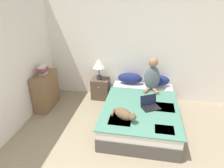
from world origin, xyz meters
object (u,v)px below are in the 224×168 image
at_px(cat_tabby, 124,114).
at_px(pillow_near, 130,78).
at_px(bed, 140,112).
at_px(bookshelf, 46,91).
at_px(nightstand, 101,88).
at_px(book_stack_top, 43,70).
at_px(laptop_open, 150,105).
at_px(table_lamp, 99,64).
at_px(pillow_far, 157,80).
at_px(person_sitting, 152,76).

bearing_deg(cat_tabby, pillow_near, 124.57).
height_order(bed, pillow_near, pillow_near).
height_order(cat_tabby, bookshelf, bookshelf).
xyz_separation_m(bed, nightstand, (-1.05, 0.86, 0.04)).
xyz_separation_m(pillow_near, book_stack_top, (-1.87, -0.67, 0.34)).
height_order(laptop_open, table_lamp, table_lamp).
bearing_deg(pillow_far, person_sitting, -114.79).
relative_size(pillow_near, book_stack_top, 2.30).
xyz_separation_m(pillow_near, pillow_far, (0.64, 0.00, 0.00)).
bearing_deg(bookshelf, pillow_far, 14.90).
bearing_deg(bed, table_lamp, 141.10).
relative_size(pillow_far, cat_tabby, 1.27).
bearing_deg(bed, cat_tabby, -113.75).
bearing_deg(pillow_near, laptop_open, -64.67).
bearing_deg(pillow_near, cat_tabby, -88.21).
bearing_deg(bed, person_sitting, 72.95).
xyz_separation_m(pillow_near, table_lamp, (-0.75, -0.04, 0.32)).
xyz_separation_m(laptop_open, book_stack_top, (-2.36, 0.38, 0.43)).
height_order(laptop_open, bookshelf, bookshelf).
xyz_separation_m(person_sitting, bookshelf, (-2.38, -0.40, -0.38)).
xyz_separation_m(bed, bookshelf, (-2.19, 0.24, 0.19)).
height_order(person_sitting, cat_tabby, person_sitting).
bearing_deg(bookshelf, nightstand, 28.86).
bearing_deg(pillow_near, bookshelf, -160.37).
bearing_deg(book_stack_top, pillow_near, 19.67).
relative_size(pillow_near, pillow_far, 1.00).
height_order(pillow_near, table_lamp, table_lamp).
xyz_separation_m(pillow_near, nightstand, (-0.73, -0.04, -0.32)).
distance_m(bed, book_stack_top, 2.31).
xyz_separation_m(bookshelf, book_stack_top, (0.00, -0.00, 0.51)).
relative_size(pillow_far, laptop_open, 1.40).
xyz_separation_m(pillow_far, nightstand, (-1.37, -0.04, -0.32)).
bearing_deg(cat_tabby, laptop_open, 79.63).
distance_m(pillow_near, nightstand, 0.80).
relative_size(person_sitting, nightstand, 1.47).
relative_size(pillow_near, laptop_open, 1.40).
xyz_separation_m(nightstand, table_lamp, (-0.02, 0.00, 0.64)).
relative_size(nightstand, bookshelf, 0.63).
height_order(nightstand, table_lamp, table_lamp).
bearing_deg(table_lamp, pillow_near, 2.87).
bearing_deg(nightstand, cat_tabby, -62.27).
relative_size(cat_tabby, nightstand, 0.89).
distance_m(table_lamp, bookshelf, 1.37).
distance_m(pillow_near, cat_tabby, 1.52).
height_order(nightstand, book_stack_top, book_stack_top).
distance_m(cat_tabby, bookshelf, 2.10).
xyz_separation_m(person_sitting, nightstand, (-1.24, 0.23, -0.53)).
xyz_separation_m(cat_tabby, bookshelf, (-1.92, 0.85, -0.14)).
relative_size(pillow_near, cat_tabby, 1.27).
distance_m(cat_tabby, laptop_open, 0.65).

